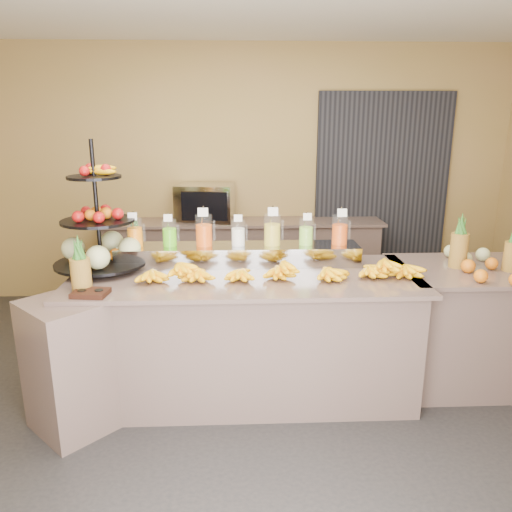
{
  "coord_description": "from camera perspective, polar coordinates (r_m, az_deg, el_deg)",
  "views": [
    {
      "loc": [
        -0.07,
        -3.13,
        2.03
      ],
      "look_at": [
        0.08,
        0.3,
        1.07
      ],
      "focal_mm": 35.0,
      "sensor_mm": 36.0,
      "label": 1
    }
  ],
  "objects": [
    {
      "name": "ground",
      "position": [
        3.73,
        -1.09,
        -17.38
      ],
      "size": [
        6.0,
        6.0,
        0.0
      ],
      "primitive_type": "plane",
      "color": "black",
      "rests_on": "ground"
    },
    {
      "name": "room_envelope",
      "position": [
        3.92,
        1.29,
        13.37
      ],
      "size": [
        6.04,
        5.02,
        2.82
      ],
      "color": "olive",
      "rests_on": "ground"
    },
    {
      "name": "buffet_counter",
      "position": [
        3.73,
        -3.02,
        -9.2
      ],
      "size": [
        2.75,
        1.25,
        0.93
      ],
      "color": "gray",
      "rests_on": "ground"
    },
    {
      "name": "right_counter",
      "position": [
        4.24,
        22.56,
        -7.25
      ],
      "size": [
        1.08,
        0.88,
        0.93
      ],
      "color": "gray",
      "rests_on": "ground"
    },
    {
      "name": "back_ledge",
      "position": [
        5.6,
        -1.68,
        -0.6
      ],
      "size": [
        3.1,
        0.55,
        0.93
      ],
      "color": "gray",
      "rests_on": "ground"
    },
    {
      "name": "pitcher_tray",
      "position": [
        3.84,
        -2.03,
        0.16
      ],
      "size": [
        1.85,
        0.3,
        0.15
      ],
      "primitive_type": "cube",
      "color": "gray",
      "rests_on": "buffet_counter"
    },
    {
      "name": "juice_pitcher_orange_a",
      "position": [
        3.88,
        -13.67,
        2.43
      ],
      "size": [
        0.12,
        0.12,
        0.28
      ],
      "color": "silver",
      "rests_on": "pitcher_tray"
    },
    {
      "name": "juice_pitcher_green",
      "position": [
        3.84,
        -9.85,
        2.43
      ],
      "size": [
        0.11,
        0.11,
        0.26
      ],
      "color": "silver",
      "rests_on": "pitcher_tray"
    },
    {
      "name": "juice_pitcher_orange_b",
      "position": [
        3.81,
        -5.97,
        2.73
      ],
      "size": [
        0.13,
        0.13,
        0.31
      ],
      "color": "silver",
      "rests_on": "pitcher_tray"
    },
    {
      "name": "juice_pitcher_milk",
      "position": [
        3.8,
        -2.05,
        2.5
      ],
      "size": [
        0.11,
        0.11,
        0.26
      ],
      "color": "silver",
      "rests_on": "pitcher_tray"
    },
    {
      "name": "juice_pitcher_lemon",
      "position": [
        3.81,
        1.86,
        2.82
      ],
      "size": [
        0.13,
        0.13,
        0.31
      ],
      "color": "silver",
      "rests_on": "pitcher_tray"
    },
    {
      "name": "juice_pitcher_lime",
      "position": [
        3.84,
        5.74,
        2.61
      ],
      "size": [
        0.11,
        0.11,
        0.26
      ],
      "color": "silver",
      "rests_on": "pitcher_tray"
    },
    {
      "name": "juice_pitcher_orange_c",
      "position": [
        3.89,
        9.54,
        2.78
      ],
      "size": [
        0.12,
        0.13,
        0.3
      ],
      "color": "silver",
      "rests_on": "pitcher_tray"
    },
    {
      "name": "banana_heap",
      "position": [
        3.52,
        3.07,
        -1.44
      ],
      "size": [
        2.09,
        0.19,
        0.17
      ],
      "color": "#EFB30B",
      "rests_on": "buffet_counter"
    },
    {
      "name": "fruit_stand",
      "position": [
        3.83,
        -16.79,
        1.96
      ],
      "size": [
        0.74,
        0.74,
        0.95
      ],
      "rotation": [
        0.0,
        0.0,
        0.11
      ],
      "color": "black",
      "rests_on": "buffet_counter"
    },
    {
      "name": "condiment_caddy",
      "position": [
        3.36,
        -18.38,
        -4.04
      ],
      "size": [
        0.24,
        0.19,
        0.03
      ],
      "primitive_type": "cube",
      "rotation": [
        0.0,
        0.0,
        -0.13
      ],
      "color": "black",
      "rests_on": "buffet_counter"
    },
    {
      "name": "pineapple_left_a",
      "position": [
        3.43,
        -19.41,
        -1.56
      ],
      "size": [
        0.13,
        0.13,
        0.38
      ],
      "rotation": [
        0.0,
        0.0,
        -0.25
      ],
      "color": "brown",
      "rests_on": "buffet_counter"
    },
    {
      "name": "pineapple_left_b",
      "position": [
        4.03,
        -13.6,
        1.48
      ],
      "size": [
        0.13,
        0.13,
        0.39
      ],
      "rotation": [
        0.0,
        0.0,
        0.39
      ],
      "color": "brown",
      "rests_on": "buffet_counter"
    },
    {
      "name": "right_fruit_pile",
      "position": [
        3.99,
        25.09,
        -0.65
      ],
      "size": [
        0.5,
        0.47,
        0.26
      ],
      "color": "brown",
      "rests_on": "right_counter"
    },
    {
      "name": "oven_warmer",
      "position": [
        5.46,
        -5.8,
        6.07
      ],
      "size": [
        0.66,
        0.5,
        0.4
      ],
      "primitive_type": "cube",
      "rotation": [
        0.0,
        0.0,
        -0.14
      ],
      "color": "gray",
      "rests_on": "back_ledge"
    }
  ]
}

